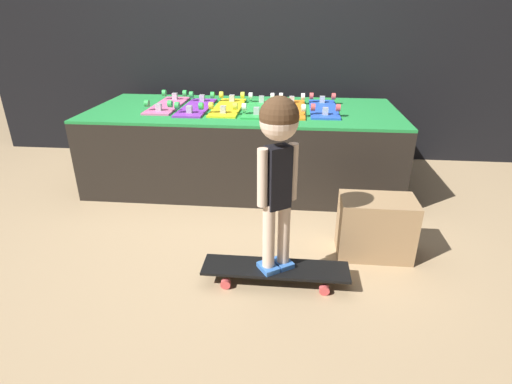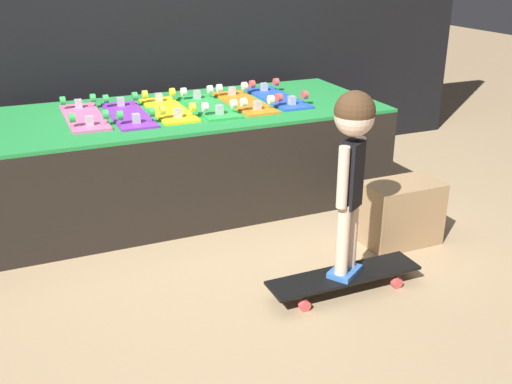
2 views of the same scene
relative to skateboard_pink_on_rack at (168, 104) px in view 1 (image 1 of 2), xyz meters
The scene contains 12 objects.
ground_plane 1.08m from the skateboard_pink_on_rack, 45.77° to the right, with size 16.00×16.00×0.00m, color tan.
back_wall 1.12m from the skateboard_pink_on_rack, 49.12° to the left, with size 5.09×0.10×2.46m.
display_rack 0.69m from the skateboard_pink_on_rack, ahead, with size 2.37×1.02×0.61m.
skateboard_pink_on_rack is the anchor object (origin of this frame).
skateboard_purple_on_rack 0.25m from the skateboard_pink_on_rack, 12.15° to the right, with size 0.21×0.64×0.09m.
skateboard_yellow_on_rack 0.49m from the skateboard_pink_on_rack, ahead, with size 0.21×0.64×0.09m.
skateboard_green_on_rack 0.74m from the skateboard_pink_on_rack, ahead, with size 0.21×0.64×0.09m.
skateboard_orange_on_rack 0.98m from the skateboard_pink_on_rack, ahead, with size 0.21×0.64×0.09m.
skateboard_blue_on_rack 1.23m from the skateboard_pink_on_rack, ahead, with size 0.21×0.64×0.09m.
skateboard_on_floor 1.76m from the skateboard_pink_on_rack, 55.55° to the right, with size 0.76×0.18×0.09m.
child 1.67m from the skateboard_pink_on_rack, 55.55° to the right, with size 0.20×0.18×0.88m.
storage_box 1.88m from the skateboard_pink_on_rack, 35.08° to the right, with size 0.42×0.25×0.35m.
Camera 1 is at (0.40, -2.46, 1.29)m, focal length 28.00 mm.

